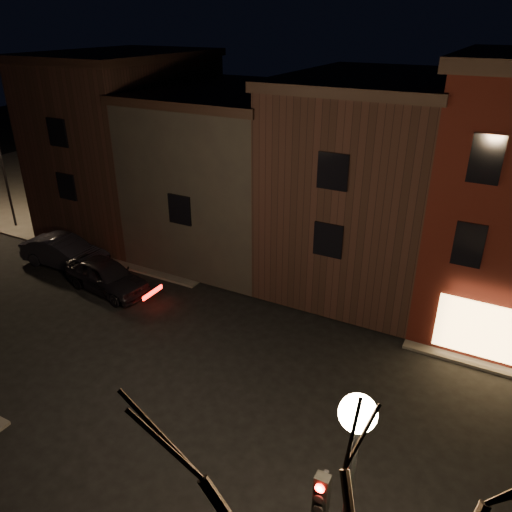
{
  "coord_description": "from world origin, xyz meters",
  "views": [
    {
      "loc": [
        7.59,
        -11.82,
        11.74
      ],
      "look_at": [
        -0.84,
        3.76,
        3.2
      ],
      "focal_mm": 35.0,
      "sensor_mm": 36.0,
      "label": 1
    }
  ],
  "objects": [
    {
      "name": "ground",
      "position": [
        0.0,
        0.0,
        0.0
      ],
      "size": [
        120.0,
        120.0,
        0.0
      ],
      "primitive_type": "plane",
      "color": "black",
      "rests_on": "ground"
    },
    {
      "name": "sidewalk_far_left",
      "position": [
        -20.0,
        20.0,
        0.06
      ],
      "size": [
        30.0,
        30.0,
        0.12
      ],
      "primitive_type": "cube",
      "color": "#2D2B28",
      "rests_on": "ground"
    },
    {
      "name": "row_building_a",
      "position": [
        1.5,
        10.5,
        4.83
      ],
      "size": [
        7.3,
        10.3,
        9.4
      ],
      "color": "black",
      "rests_on": "ground"
    },
    {
      "name": "row_building_b",
      "position": [
        -5.75,
        10.5,
        4.33
      ],
      "size": [
        7.8,
        10.3,
        8.4
      ],
      "color": "black",
      "rests_on": "ground"
    },
    {
      "name": "row_building_c",
      "position": [
        -13.0,
        10.5,
        5.08
      ],
      "size": [
        7.3,
        10.3,
        9.9
      ],
      "color": "black",
      "rests_on": "ground"
    },
    {
      "name": "street_lamp_near",
      "position": [
        6.2,
        -6.0,
        5.18
      ],
      "size": [
        0.6,
        0.6,
        6.48
      ],
      "color": "black",
      "rests_on": "sidewalk_near_right"
    },
    {
      "name": "parked_car_a",
      "position": [
        -8.39,
        2.99,
        0.77
      ],
      "size": [
        4.73,
        2.42,
        1.54
      ],
      "primitive_type": "imported",
      "rotation": [
        0.0,
        0.0,
        1.43
      ],
      "color": "black",
      "rests_on": "ground"
    },
    {
      "name": "parked_car_b",
      "position": [
        -12.06,
        3.86,
        0.79
      ],
      "size": [
        4.85,
        1.93,
        1.57
      ],
      "primitive_type": "imported",
      "rotation": [
        0.0,
        0.0,
        1.63
      ],
      "color": "black",
      "rests_on": "ground"
    }
  ]
}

